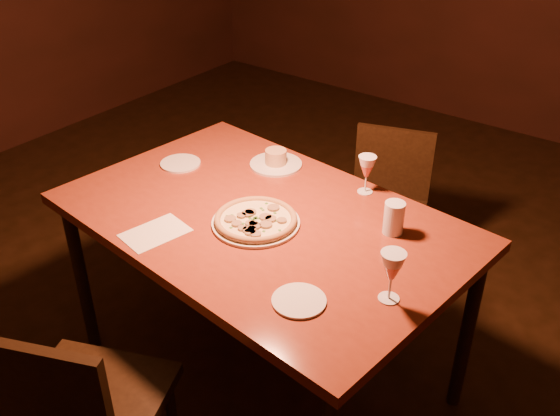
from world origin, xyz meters
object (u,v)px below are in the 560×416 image
Objects in this scene: dining_table at (262,232)px; pizza_plate at (256,220)px; chair_near at (74,414)px; chair_far at (386,202)px.

dining_table is 0.11m from pizza_plate.
chair_near reaches higher than dining_table.
dining_table is 1.00m from chair_far.
pizza_plate is (0.02, -0.06, 0.09)m from dining_table.
dining_table is at bearing 107.02° from pizza_plate.
dining_table is 4.98× the size of pizza_plate.
pizza_plate is (0.05, 0.85, 0.31)m from chair_near.
chair_far is (0.06, 0.95, -0.30)m from dining_table.
chair_far is at bearing 87.62° from pizza_plate.
chair_far is 2.47× the size of pizza_plate.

